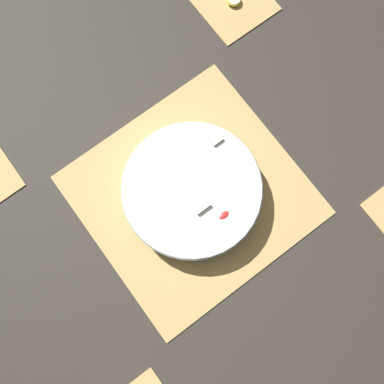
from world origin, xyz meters
The scene contains 5 objects.
ground_plane centered at (0.00, 0.00, 0.00)m, with size 6.00×6.00×0.00m, color #2D2823.
bamboo_mat_center centered at (0.00, 0.00, 0.00)m, with size 0.41×0.39×0.01m.
coaster_mat_near_left centered at (-0.32, -0.29, 0.00)m, with size 0.15×0.15×0.01m.
fruit_salad_bowl centered at (0.00, 0.00, 0.04)m, with size 0.26×0.26×0.07m.
banana_coin_single centered at (-0.32, -0.29, 0.01)m, with size 0.03×0.03×0.01m.
Camera 1 is at (0.10, 0.14, 0.86)m, focal length 42.00 mm.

